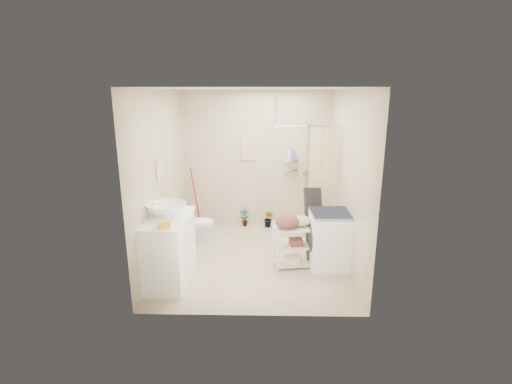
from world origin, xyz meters
TOP-DOWN VIEW (x-y plane):
  - floor at (0.00, 0.00)m, footprint 3.20×3.20m
  - ceiling at (0.00, 0.00)m, footprint 2.80×3.20m
  - wall_back at (0.00, 1.60)m, footprint 2.80×0.04m
  - wall_front at (0.00, -1.60)m, footprint 2.80×0.04m
  - wall_left at (-1.40, 0.00)m, footprint 0.04×3.20m
  - wall_right at (1.40, 0.00)m, footprint 0.04×3.20m
  - vanity at (-1.16, -0.76)m, footprint 0.61×1.07m
  - sink at (-1.16, -0.74)m, footprint 0.54×0.54m
  - counter_basket at (-1.08, -1.16)m, footprint 0.18×0.15m
  - floor_basket at (-1.08, -1.08)m, footprint 0.36×0.33m
  - toilet at (-1.04, 0.62)m, footprint 0.67×0.38m
  - mop at (-1.23, 1.49)m, footprint 0.14×0.14m
  - potted_plant_a at (-0.23, 1.44)m, footprint 0.19×0.13m
  - potted_plant_b at (0.25, 1.37)m, footprint 0.24×0.24m
  - hanging_towel at (-0.15, 1.58)m, footprint 0.28×0.03m
  - towel_ring at (-1.38, -0.20)m, footprint 0.04×0.22m
  - tp_holder at (-1.36, 0.05)m, footprint 0.08×0.12m
  - shower at (0.85, 1.05)m, footprint 1.10×1.10m
  - shampoo_bottle_a at (0.63, 1.52)m, footprint 0.11×0.11m
  - shampoo_bottle_b at (0.70, 1.53)m, footprint 0.08×0.09m
  - washing_machine at (1.14, -0.28)m, footprint 0.61×0.63m
  - laundry_rack at (0.59, -0.29)m, footprint 0.58×0.40m
  - ironing_board at (0.93, -0.00)m, footprint 0.33×0.25m

SIDE VIEW (x-z plane):
  - floor at x=0.00m, z-range 0.00..0.00m
  - floor_basket at x=-1.08m, z-range 0.00..0.16m
  - potted_plant_b at x=0.25m, z-range 0.00..0.34m
  - potted_plant_a at x=-0.23m, z-range 0.00..0.35m
  - toilet at x=-1.04m, z-range 0.00..0.68m
  - laundry_rack at x=0.59m, z-range 0.00..0.74m
  - washing_machine at x=1.14m, z-range 0.00..0.86m
  - vanity at x=-1.16m, z-range 0.00..0.93m
  - mop at x=-1.23m, z-range 0.00..1.16m
  - ironing_board at x=0.93m, z-range 0.00..1.16m
  - tp_holder at x=-1.36m, z-range 0.65..0.79m
  - counter_basket at x=-1.08m, z-range 0.93..1.02m
  - sink at x=-1.16m, z-range 0.93..1.11m
  - shower at x=0.85m, z-range 0.00..2.10m
  - wall_back at x=0.00m, z-range 0.00..2.60m
  - wall_front at x=0.00m, z-range 0.00..2.60m
  - wall_left at x=-1.40m, z-range 0.00..2.60m
  - wall_right at x=1.40m, z-range 0.00..2.60m
  - shampoo_bottle_b at x=0.70m, z-range 1.32..1.50m
  - shampoo_bottle_a at x=0.63m, z-range 1.32..1.55m
  - towel_ring at x=-1.38m, z-range 1.30..1.64m
  - hanging_towel at x=-0.15m, z-range 1.29..1.71m
  - ceiling at x=0.00m, z-range 2.58..2.62m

